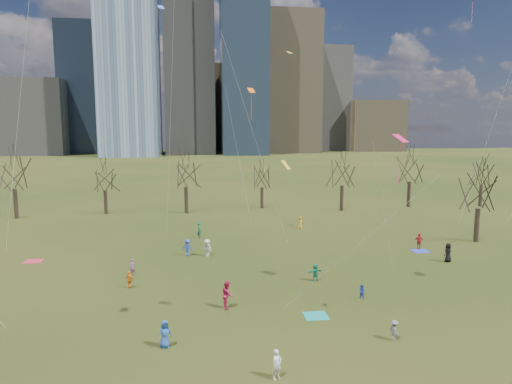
{
  "coord_description": "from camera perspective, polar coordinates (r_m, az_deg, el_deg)",
  "views": [
    {
      "loc": [
        -5.33,
        -28.88,
        12.76
      ],
      "look_at": [
        0.0,
        12.0,
        7.0
      ],
      "focal_mm": 32.0,
      "sensor_mm": 36.0,
      "label": 1
    }
  ],
  "objects": [
    {
      "name": "ground",
      "position": [
        32.02,
        2.88,
        -15.54
      ],
      "size": [
        500.0,
        500.0,
        0.0
      ],
      "primitive_type": "plane",
      "color": "black",
      "rests_on": "ground"
    },
    {
      "name": "downtown_skyline",
      "position": [
        240.97,
        -6.9,
        14.16
      ],
      "size": [
        212.5,
        78.0,
        118.0
      ],
      "color": "slate",
      "rests_on": "ground"
    },
    {
      "name": "bare_tree_row",
      "position": [
        66.64,
        -2.88,
        2.22
      ],
      "size": [
        113.04,
        29.8,
        9.5
      ],
      "color": "black",
      "rests_on": "ground"
    },
    {
      "name": "blanket_teal",
      "position": [
        32.65,
        7.48,
        -15.09
      ],
      "size": [
        1.6,
        1.5,
        0.03
      ],
      "primitive_type": "cube",
      "color": "teal",
      "rests_on": "ground"
    },
    {
      "name": "blanket_navy",
      "position": [
        51.17,
        19.82,
        -6.95
      ],
      "size": [
        1.6,
        1.5,
        0.03
      ],
      "primitive_type": "cube",
      "color": "#283BBF",
      "rests_on": "ground"
    },
    {
      "name": "blanket_crimson",
      "position": [
        49.52,
        -26.07,
        -7.79
      ],
      "size": [
        1.6,
        1.5,
        0.03
      ],
      "primitive_type": "cube",
      "color": "#C1263B",
      "rests_on": "ground"
    },
    {
      "name": "person_0",
      "position": [
        28.45,
        -11.33,
        -17.0
      ],
      "size": [
        0.95,
        0.8,
        1.66
      ],
      "primitive_type": "imported",
      "rotation": [
        0.0,
        0.0,
        0.4
      ],
      "color": "#24529E",
      "rests_on": "ground"
    },
    {
      "name": "person_1",
      "position": [
        24.96,
        2.64,
        -20.71
      ],
      "size": [
        0.69,
        0.63,
        1.59
      ],
      "primitive_type": "imported",
      "rotation": [
        0.0,
        0.0,
        0.57
      ],
      "color": "silver",
      "rests_on": "ground"
    },
    {
      "name": "person_2",
      "position": [
        33.44,
        -3.6,
        -12.69
      ],
      "size": [
        0.78,
        0.98,
        1.97
      ],
      "primitive_type": "imported",
      "rotation": [
        0.0,
        0.0,
        1.53
      ],
      "color": "#BF1B44",
      "rests_on": "ground"
    },
    {
      "name": "person_3",
      "position": [
        30.05,
        16.9,
        -16.2
      ],
      "size": [
        0.64,
        0.91,
        1.27
      ],
      "primitive_type": "imported",
      "rotation": [
        0.0,
        0.0,
        1.79
      ],
      "color": "slate",
      "rests_on": "ground"
    },
    {
      "name": "person_4",
      "position": [
        38.64,
        -15.52,
        -10.53
      ],
      "size": [
        0.88,
        0.74,
        1.41
      ],
      "primitive_type": "imported",
      "rotation": [
        0.0,
        0.0,
        2.57
      ],
      "color": "orange",
      "rests_on": "ground"
    },
    {
      "name": "person_5",
      "position": [
        39.24,
        7.42,
        -9.93
      ],
      "size": [
        1.47,
        0.83,
        1.51
      ],
      "primitive_type": "imported",
      "rotation": [
        0.0,
        0.0,
        3.43
      ],
      "color": "#1B7D5D",
      "rests_on": "ground"
    },
    {
      "name": "person_6",
      "position": [
        47.92,
        22.89,
        -6.99
      ],
      "size": [
        1.07,
        0.93,
        1.84
      ],
      "primitive_type": "imported",
      "rotation": [
        0.0,
        0.0,
        3.6
      ],
      "color": "black",
      "rests_on": "ground"
    },
    {
      "name": "person_7",
      "position": [
        41.9,
        -15.23,
        -9.02
      ],
      "size": [
        0.59,
        0.64,
        1.46
      ],
      "primitive_type": "imported",
      "rotation": [
        0.0,
        0.0,
        4.1
      ],
      "color": "#8C468C",
      "rests_on": "ground"
    },
    {
      "name": "person_8",
      "position": [
        36.02,
        13.09,
        -12.06
      ],
      "size": [
        0.66,
        0.69,
        1.13
      ],
      "primitive_type": "imported",
      "rotation": [
        0.0,
        0.0,
        5.29
      ],
      "color": "#293AB3",
      "rests_on": "ground"
    },
    {
      "name": "person_9",
      "position": [
        46.38,
        -6.13,
        -6.95
      ],
      "size": [
        1.25,
        1.25,
        1.73
      ],
      "primitive_type": "imported",
      "rotation": [
        0.0,
        0.0,
        5.5
      ],
      "color": "silver",
      "rests_on": "ground"
    },
    {
      "name": "person_10",
      "position": [
        51.65,
        19.69,
        -5.83
      ],
      "size": [
        1.03,
        0.45,
        1.74
      ],
      "primitive_type": "imported",
      "rotation": [
        0.0,
        0.0,
        6.25
      ],
      "color": "red",
      "rests_on": "ground"
    },
    {
      "name": "person_12",
      "position": [
        58.78,
        5.56,
        -3.82
      ],
      "size": [
        0.65,
        0.87,
        1.6
      ],
      "primitive_type": "imported",
      "rotation": [
        0.0,
        0.0,
        1.38
      ],
      "color": "#CB9016",
      "rests_on": "ground"
    },
    {
      "name": "person_13",
      "position": [
        53.99,
        -7.1,
        -4.77
      ],
      "size": [
        0.55,
        0.74,
        1.85
      ],
      "primitive_type": "imported",
      "rotation": [
        0.0,
        0.0,
        1.73
      ],
      "color": "#16654D",
      "rests_on": "ground"
    },
    {
      "name": "person_15",
      "position": [
        46.79,
        -8.55,
        -6.87
      ],
      "size": [
        1.25,
        0.94,
        1.72
      ],
      "primitive_type": "imported",
      "rotation": [
        0.0,
        0.0,
        2.84
      ],
      "color": "#263FA5",
      "rests_on": "ground"
    },
    {
      "name": "kites_airborne",
      "position": [
        40.26,
        1.45,
        7.35
      ],
      "size": [
        69.23,
        33.42,
        26.66
      ],
      "color": "orange",
      "rests_on": "ground"
    }
  ]
}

